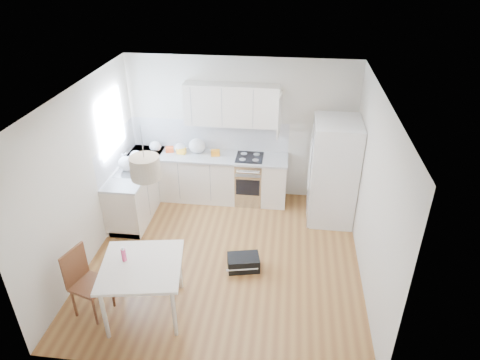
# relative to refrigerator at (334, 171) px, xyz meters

# --- Properties ---
(floor) EXTENTS (4.20, 4.20, 0.00)m
(floor) POSITION_rel_refrigerator_xyz_m (-1.72, -1.42, -0.93)
(floor) COLOR brown
(floor) RESTS_ON ground
(ceiling) EXTENTS (4.20, 4.20, 0.00)m
(ceiling) POSITION_rel_refrigerator_xyz_m (-1.72, -1.42, 1.77)
(ceiling) COLOR white
(ceiling) RESTS_ON wall_back
(wall_back) EXTENTS (4.20, 0.00, 4.20)m
(wall_back) POSITION_rel_refrigerator_xyz_m (-1.72, 0.68, 0.42)
(wall_back) COLOR beige
(wall_back) RESTS_ON floor
(wall_left) EXTENTS (0.00, 4.20, 4.20)m
(wall_left) POSITION_rel_refrigerator_xyz_m (-3.82, -1.42, 0.42)
(wall_left) COLOR beige
(wall_left) RESTS_ON floor
(wall_right) EXTENTS (0.00, 4.20, 4.20)m
(wall_right) POSITION_rel_refrigerator_xyz_m (0.38, -1.42, 0.42)
(wall_right) COLOR beige
(wall_right) RESTS_ON floor
(window_glassblock) EXTENTS (0.02, 1.00, 1.00)m
(window_glassblock) POSITION_rel_refrigerator_xyz_m (-3.81, -0.27, 0.82)
(window_glassblock) COLOR #BFE0F9
(window_glassblock) RESTS_ON wall_left
(cabinets_back) EXTENTS (3.00, 0.60, 0.88)m
(cabinets_back) POSITION_rel_refrigerator_xyz_m (-2.32, 0.38, -0.49)
(cabinets_back) COLOR silver
(cabinets_back) RESTS_ON floor
(cabinets_left) EXTENTS (0.60, 1.80, 0.88)m
(cabinets_left) POSITION_rel_refrigerator_xyz_m (-3.52, -0.22, -0.49)
(cabinets_left) COLOR silver
(cabinets_left) RESTS_ON floor
(counter_back) EXTENTS (3.02, 0.64, 0.04)m
(counter_back) POSITION_rel_refrigerator_xyz_m (-2.32, 0.38, -0.03)
(counter_back) COLOR #B7B9BC
(counter_back) RESTS_ON cabinets_back
(counter_left) EXTENTS (0.64, 1.82, 0.04)m
(counter_left) POSITION_rel_refrigerator_xyz_m (-3.52, -0.22, -0.03)
(counter_left) COLOR #B7B9BC
(counter_left) RESTS_ON cabinets_left
(backsplash_back) EXTENTS (3.00, 0.01, 0.58)m
(backsplash_back) POSITION_rel_refrigerator_xyz_m (-2.32, 0.67, 0.28)
(backsplash_back) COLOR silver
(backsplash_back) RESTS_ON wall_back
(backsplash_left) EXTENTS (0.01, 1.80, 0.58)m
(backsplash_left) POSITION_rel_refrigerator_xyz_m (-3.81, -0.22, 0.28)
(backsplash_left) COLOR silver
(backsplash_left) RESTS_ON wall_left
(upper_cabinets) EXTENTS (1.70, 0.32, 0.75)m
(upper_cabinets) POSITION_rel_refrigerator_xyz_m (-1.87, 0.52, 0.95)
(upper_cabinets) COLOR silver
(upper_cabinets) RESTS_ON wall_back
(range_oven) EXTENTS (0.50, 0.61, 0.88)m
(range_oven) POSITION_rel_refrigerator_xyz_m (-1.52, 0.38, -0.49)
(range_oven) COLOR #BABDBF
(range_oven) RESTS_ON floor
(sink) EXTENTS (0.50, 0.80, 0.16)m
(sink) POSITION_rel_refrigerator_xyz_m (-3.52, -0.27, -0.01)
(sink) COLOR #BABDBF
(sink) RESTS_ON counter_left
(refrigerator) EXTENTS (0.89, 0.93, 1.86)m
(refrigerator) POSITION_rel_refrigerator_xyz_m (0.00, 0.00, 0.00)
(refrigerator) COLOR white
(refrigerator) RESTS_ON floor
(dining_table) EXTENTS (1.18, 1.18, 0.81)m
(dining_table) POSITION_rel_refrigerator_xyz_m (-2.61, -2.64, -0.21)
(dining_table) COLOR beige
(dining_table) RESTS_ON floor
(dining_chair) EXTENTS (0.52, 0.52, 0.98)m
(dining_chair) POSITION_rel_refrigerator_xyz_m (-3.31, -2.73, -0.44)
(dining_chair) COLOR #4D2817
(dining_chair) RESTS_ON floor
(drink_bottle) EXTENTS (0.07, 0.07, 0.21)m
(drink_bottle) POSITION_rel_refrigerator_xyz_m (-2.85, -2.58, -0.01)
(drink_bottle) COLOR #DA3C71
(drink_bottle) RESTS_ON dining_table
(gym_bag) EXTENTS (0.54, 0.41, 0.22)m
(gym_bag) POSITION_rel_refrigerator_xyz_m (-1.40, -1.62, -0.82)
(gym_bag) COLOR black
(gym_bag) RESTS_ON floor
(pendant_lamp) EXTENTS (0.43, 0.43, 0.27)m
(pendant_lamp) POSITION_rel_refrigerator_xyz_m (-2.43, -2.55, 1.25)
(pendant_lamp) COLOR #C4B097
(pendant_lamp) RESTS_ON ceiling
(grocery_bag_a) EXTENTS (0.23, 0.19, 0.20)m
(grocery_bag_a) POSITION_rel_refrigerator_xyz_m (-3.33, 0.43, 0.09)
(grocery_bag_a) COLOR silver
(grocery_bag_a) RESTS_ON counter_back
(grocery_bag_b) EXTENTS (0.21, 0.18, 0.19)m
(grocery_bag_b) POSITION_rel_refrigerator_xyz_m (-2.85, 0.43, 0.09)
(grocery_bag_b) COLOR silver
(grocery_bag_b) RESTS_ON counter_back
(grocery_bag_c) EXTENTS (0.32, 0.27, 0.29)m
(grocery_bag_c) POSITION_rel_refrigerator_xyz_m (-2.52, 0.46, 0.14)
(grocery_bag_c) COLOR silver
(grocery_bag_c) RESTS_ON counter_back
(grocery_bag_d) EXTENTS (0.23, 0.20, 0.21)m
(grocery_bag_d) POSITION_rel_refrigerator_xyz_m (-3.55, -0.03, 0.10)
(grocery_bag_d) COLOR silver
(grocery_bag_d) RESTS_ON counter_back
(grocery_bag_e) EXTENTS (0.29, 0.25, 0.26)m
(grocery_bag_e) POSITION_rel_refrigerator_xyz_m (-3.59, -0.38, 0.12)
(grocery_bag_e) COLOR silver
(grocery_bag_e) RESTS_ON counter_left
(snack_orange) EXTENTS (0.18, 0.13, 0.11)m
(snack_orange) POSITION_rel_refrigerator_xyz_m (-2.16, 0.38, 0.05)
(snack_orange) COLOR orange
(snack_orange) RESTS_ON counter_back
(snack_yellow) EXTENTS (0.18, 0.12, 0.11)m
(snack_yellow) POSITION_rel_refrigerator_xyz_m (-2.81, 0.39, 0.05)
(snack_yellow) COLOR #F7AC27
(snack_yellow) RESTS_ON counter_back
(snack_red) EXTENTS (0.17, 0.13, 0.10)m
(snack_red) POSITION_rel_refrigerator_xyz_m (-3.05, 0.43, 0.04)
(snack_red) COLOR #CF4519
(snack_red) RESTS_ON counter_back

